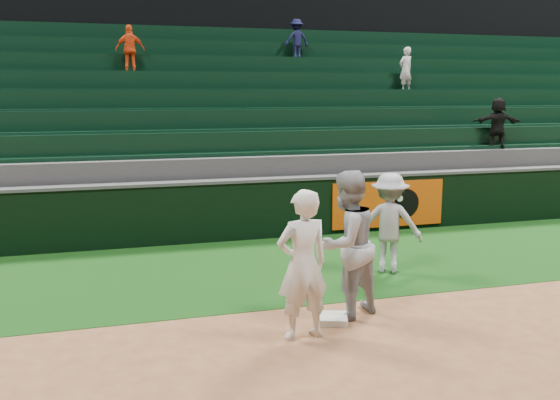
# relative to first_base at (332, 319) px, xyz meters

# --- Properties ---
(ground) EXTENTS (70.00, 70.00, 0.00)m
(ground) POSITION_rel_first_base_xyz_m (0.16, -0.23, -0.04)
(ground) COLOR brown
(ground) RESTS_ON ground
(foul_grass) EXTENTS (36.00, 4.20, 0.01)m
(foul_grass) POSITION_rel_first_base_xyz_m (0.16, 2.77, -0.04)
(foul_grass) COLOR #0D340D
(foul_grass) RESTS_ON ground
(upper_deck) EXTENTS (40.00, 12.00, 12.00)m
(upper_deck) POSITION_rel_first_base_xyz_m (0.16, 17.22, 5.96)
(upper_deck) COLOR black
(upper_deck) RESTS_ON ground
(first_base) EXTENTS (0.51, 0.51, 0.09)m
(first_base) POSITION_rel_first_base_xyz_m (0.00, 0.00, 0.00)
(first_base) COLOR white
(first_base) RESTS_ON ground
(first_baseman) EXTENTS (0.73, 0.53, 1.86)m
(first_baseman) POSITION_rel_first_base_xyz_m (-0.54, -0.38, 0.89)
(first_baseman) COLOR silver
(first_baseman) RESTS_ON ground
(baserunner) EXTENTS (1.19, 1.09, 1.99)m
(baserunner) POSITION_rel_first_base_xyz_m (0.26, 0.18, 0.95)
(baserunner) COLOR #9C9FA6
(baserunner) RESTS_ON ground
(base_coach) EXTENTS (1.25, 1.06, 1.68)m
(base_coach) POSITION_rel_first_base_xyz_m (1.75, 1.90, 0.80)
(base_coach) COLOR #A0A3AD
(base_coach) RESTS_ON foul_grass
(field_wall) EXTENTS (36.00, 0.45, 1.25)m
(field_wall) POSITION_rel_first_base_xyz_m (0.19, 4.97, 0.59)
(field_wall) COLOR black
(field_wall) RESTS_ON ground
(stadium_seating) EXTENTS (36.00, 5.95, 5.02)m
(stadium_seating) POSITION_rel_first_base_xyz_m (0.17, 8.74, 1.65)
(stadium_seating) COLOR #373639
(stadium_seating) RESTS_ON ground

